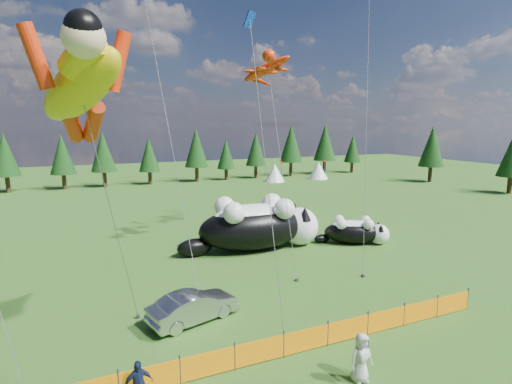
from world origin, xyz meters
TOP-DOWN VIEW (x-y plane):
  - ground at (0.00, 0.00)m, footprint 160.00×160.00m
  - safety_fence at (0.00, -3.00)m, footprint 22.06×0.06m
  - tree_line at (0.00, 45.00)m, footprint 90.00×4.00m
  - festival_tents at (11.00, 40.00)m, footprint 50.00×3.20m
  - cat_large at (5.69, 9.75)m, footprint 10.49×4.13m
  - cat_small at (12.88, 8.03)m, footprint 5.20×3.71m
  - car at (-1.38, 1.21)m, footprint 4.43×2.57m
  - spectator_c at (-4.46, -3.60)m, footprint 0.99×0.58m
  - spectator_e at (2.78, -5.36)m, footprint 0.88×0.59m
  - superhero_kite at (-5.48, -1.67)m, footprint 5.97×7.29m
  - gecko_kite at (7.33, 12.13)m, footprint 5.69×12.15m
  - diamond_kite_a at (-1.93, 7.47)m, footprint 1.59×6.90m
  - diamond_kite_c at (1.22, 0.56)m, footprint 0.90×3.08m

SIDE VIEW (x-z plane):
  - ground at x=0.00m, z-range 0.00..0.00m
  - safety_fence at x=0.00m, z-range -0.05..1.05m
  - car at x=-1.38m, z-range 0.00..1.38m
  - spectator_c at x=-4.46m, z-range 0.00..1.60m
  - spectator_e at x=2.78m, z-range 0.00..1.77m
  - cat_small at x=12.88m, z-range -0.05..1.98m
  - festival_tents at x=11.00m, z-range 0.00..2.80m
  - cat_large at x=5.69m, z-range -0.09..3.69m
  - tree_line at x=0.00m, z-range 0.00..8.00m
  - superhero_kite at x=-5.48m, z-range 3.73..16.28m
  - diamond_kite_c at x=1.22m, z-range 5.45..19.27m
  - gecko_kite at x=7.33m, z-range 5.06..20.64m
  - diamond_kite_a at x=-1.93m, z-range 6.53..23.58m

